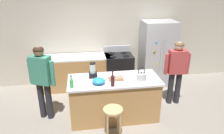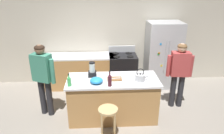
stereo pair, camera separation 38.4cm
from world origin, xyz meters
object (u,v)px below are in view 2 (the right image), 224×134
at_px(person_by_island_left, 43,74).
at_px(mixing_bowl, 96,80).
at_px(refrigerator, 163,55).
at_px(cutting_board, 114,79).
at_px(kitchen_island, 113,98).
at_px(bottle_wine, 110,80).
at_px(blender_appliance, 92,70).
at_px(bottle_soda, 69,82).
at_px(tea_kettle, 140,77).
at_px(stove_range, 123,70).
at_px(chef_knife, 115,78).
at_px(person_by_sink_right, 179,70).
at_px(bar_stool, 108,116).

distance_m(person_by_island_left, mixing_bowl, 1.19).
distance_m(refrigerator, cutting_board, 2.08).
bearing_deg(kitchen_island, bottle_wine, -104.56).
xyz_separation_m(refrigerator, blender_appliance, (-1.90, -1.33, 0.14)).
distance_m(bottle_soda, tea_kettle, 1.41).
bearing_deg(cutting_board, refrigerator, 46.34).
height_order(kitchen_island, refrigerator, refrigerator).
distance_m(stove_range, chef_knife, 1.63).
distance_m(refrigerator, person_by_sink_right, 1.13).
bearing_deg(stove_range, blender_appliance, -120.51).
xyz_separation_m(stove_range, bottle_soda, (-1.22, -1.78, 0.54)).
height_order(bar_stool, mixing_bowl, mixing_bowl).
distance_m(stove_range, tea_kettle, 1.72).
bearing_deg(bottle_soda, bottle_wine, -3.31).
xyz_separation_m(kitchen_island, stove_range, (0.37, 1.52, 0.01)).
distance_m(refrigerator, tea_kettle, 1.85).
relative_size(blender_appliance, cutting_board, 1.07).
bearing_deg(blender_appliance, person_by_island_left, 177.91).
bearing_deg(person_by_sink_right, kitchen_island, -166.45).
distance_m(bottle_soda, cutting_board, 0.92).
bearing_deg(bar_stool, blender_appliance, 108.98).
relative_size(bottle_soda, cutting_board, 0.85).
xyz_separation_m(refrigerator, bar_stool, (-1.60, -2.19, -0.40)).
bearing_deg(cutting_board, blender_appliance, 158.36).
xyz_separation_m(bottle_soda, chef_knife, (0.91, 0.25, -0.07)).
relative_size(person_by_sink_right, tea_kettle, 5.65).
xyz_separation_m(bar_stool, blender_appliance, (-0.30, 0.86, 0.54)).
xyz_separation_m(kitchen_island, chef_knife, (0.05, -0.01, 0.48)).
height_order(blender_appliance, chef_knife, blender_appliance).
xyz_separation_m(mixing_bowl, cutting_board, (0.37, 0.15, -0.05)).
bearing_deg(bottle_wine, person_by_sink_right, 22.53).
bearing_deg(mixing_bowl, kitchen_island, 25.46).
bearing_deg(kitchen_island, bar_stool, -100.62).
height_order(stove_range, bottle_wine, bottle_wine).
height_order(bar_stool, blender_appliance, blender_appliance).
height_order(mixing_bowl, chef_knife, mixing_bowl).
bearing_deg(person_by_sink_right, blender_appliance, -174.29).
distance_m(person_by_sink_right, tea_kettle, 1.10).
relative_size(blender_appliance, bottle_wine, 1.01).
height_order(person_by_island_left, chef_knife, person_by_island_left).
relative_size(refrigerator, bottle_soda, 7.12).
distance_m(refrigerator, bar_stool, 2.74).
distance_m(bottle_wine, mixing_bowl, 0.30).
xyz_separation_m(refrigerator, chef_knife, (-1.42, -1.51, 0.03)).
xyz_separation_m(person_by_sink_right, bottle_soda, (-2.39, -0.62, 0.07)).
distance_m(bottle_wine, cutting_board, 0.33).
bearing_deg(blender_appliance, refrigerator, 34.93).
relative_size(kitchen_island, mixing_bowl, 7.39).
xyz_separation_m(person_by_island_left, bottle_wine, (1.39, -0.51, 0.06)).
relative_size(bottle_soda, chef_knife, 1.16).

